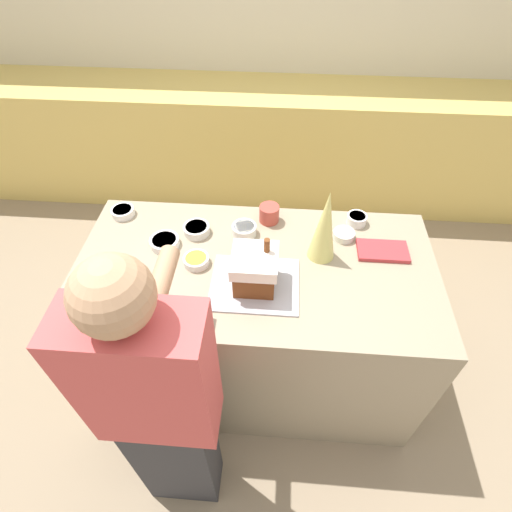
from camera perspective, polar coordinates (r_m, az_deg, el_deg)
The scene contains 17 objects.
ground_plane at distance 2.49m, azimuth -0.08°, elevation -15.42°, with size 12.00×12.00×0.00m, color gray.
wall_back at distance 3.38m, azimuth 3.04°, elevation 30.69°, with size 8.00×0.05×2.60m.
back_cabinet_block at distance 3.40m, azimuth 2.26°, elevation 15.53°, with size 6.00×0.60×0.93m.
kitchen_island at distance 2.11m, azimuth -0.09°, elevation -9.61°, with size 1.61×0.81×0.90m.
baking_tray at distance 1.68m, azimuth -0.18°, elevation -4.02°, with size 0.37×0.31×0.01m.
gingerbread_house at distance 1.61m, azimuth -0.17°, elevation -1.89°, with size 0.18×0.19×0.23m.
decorative_tree at distance 1.71m, azimuth 9.83°, elevation 4.28°, with size 0.12×0.12×0.35m.
candy_bowl_far_left at distance 1.88m, azimuth -12.93°, elevation 1.99°, with size 0.13×0.13×0.04m.
candy_bowl_near_tray_left at distance 1.77m, azimuth -8.54°, elevation -0.59°, with size 0.11×0.11×0.04m.
candy_bowl_beside_tree at distance 2.01m, azimuth 14.19°, elevation 5.17°, with size 0.10×0.10×0.05m.
candy_bowl_center_rear at distance 1.92m, azimuth -8.51°, elevation 3.82°, with size 0.12×0.12×0.04m.
candy_bowl_near_tray_right at distance 1.89m, azimuth -1.69°, elevation 3.81°, with size 0.12×0.12×0.05m.
candy_bowl_front_corner at distance 1.92m, azimuth 12.44°, elevation 3.03°, with size 0.10×0.10×0.04m.
candy_bowl_far_right at distance 2.10m, azimuth -18.50°, elevation 6.04°, with size 0.11×0.11×0.04m.
cookbook at distance 1.90m, azimuth 17.64°, elevation 0.72°, with size 0.23×0.13×0.02m.
mug at distance 1.95m, azimuth 1.90°, elevation 6.07°, with size 0.10×0.10×0.09m.
person at distance 1.53m, azimuth -13.39°, elevation -20.74°, with size 0.41×0.51×1.57m.
Camera 1 is at (0.09, -1.19, 2.19)m, focal length 28.00 mm.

